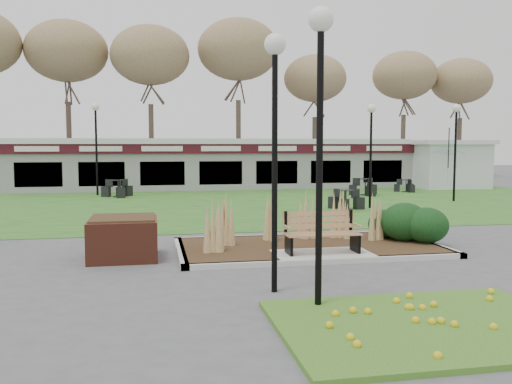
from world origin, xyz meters
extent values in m
plane|color=#515154|center=(0.00, 0.00, 0.00)|extent=(100.00, 100.00, 0.00)
cube|color=#28621F|center=(0.00, 12.00, 0.01)|extent=(34.00, 16.00, 0.02)
cube|color=#37611B|center=(0.00, -4.60, 0.04)|extent=(4.20, 3.00, 0.08)
cube|color=#341F14|center=(0.00, 1.20, 0.06)|extent=(6.22, 3.22, 0.12)
cube|color=#B7B7B2|center=(0.00, -0.41, 0.06)|extent=(6.40, 0.18, 0.12)
cube|color=#B7B7B2|center=(0.00, 2.81, 0.06)|extent=(6.40, 0.18, 0.12)
cube|color=#B7B7B2|center=(-3.11, 1.20, 0.06)|extent=(0.18, 3.40, 0.12)
cube|color=#B7B7B2|center=(3.11, 1.20, 0.06)|extent=(0.18, 3.40, 0.12)
cube|color=#B7B7B2|center=(0.00, 0.15, 0.07)|extent=(2.20, 1.20, 0.13)
cone|color=tan|center=(-1.90, 1.60, 0.70)|extent=(0.36, 0.36, 1.15)
cone|color=tan|center=(-0.90, 2.00, 0.70)|extent=(0.36, 0.36, 1.15)
cone|color=tan|center=(0.20, 2.20, 0.70)|extent=(0.36, 0.36, 1.15)
cone|color=tan|center=(1.10, 2.00, 0.70)|extent=(0.36, 0.36, 1.15)
cone|color=tan|center=(1.90, 1.60, 0.70)|extent=(0.36, 0.36, 1.15)
cone|color=tan|center=(-2.40, 0.80, 0.70)|extent=(0.36, 0.36, 1.15)
ellipsoid|color=black|center=(2.60, 1.40, 0.59)|extent=(1.21, 1.10, 0.99)
ellipsoid|color=black|center=(3.00, 1.00, 0.54)|extent=(1.10, 1.00, 0.90)
ellipsoid|color=black|center=(2.90, 1.90, 0.53)|extent=(1.06, 0.96, 0.86)
ellipsoid|color=black|center=(2.30, 1.90, 0.48)|extent=(0.92, 0.84, 0.76)
cube|color=#9E7647|center=(0.00, 0.15, 0.56)|extent=(1.70, 0.57, 0.04)
cube|color=#9E7647|center=(0.00, 0.46, 0.84)|extent=(1.70, 0.13, 0.44)
cube|color=black|center=(-0.78, 0.15, 0.34)|extent=(0.06, 0.55, 0.42)
cube|color=black|center=(0.78, 0.15, 0.34)|extent=(0.06, 0.55, 0.42)
cube|color=black|center=(-0.78, 0.45, 0.81)|extent=(0.06, 0.06, 0.50)
cube|color=black|center=(0.78, 0.45, 0.81)|extent=(0.06, 0.06, 0.50)
cube|color=#9E7647|center=(-0.82, 0.13, 0.74)|extent=(0.05, 0.50, 0.04)
cube|color=#9E7647|center=(0.82, 0.13, 0.74)|extent=(0.05, 0.50, 0.04)
cube|color=brown|center=(-4.40, 1.00, 0.45)|extent=(1.50, 1.50, 0.90)
cube|color=#341F14|center=(-4.40, 1.00, 0.92)|extent=(1.40, 1.40, 0.06)
cube|color=gray|center=(0.00, 20.00, 1.30)|extent=(24.00, 3.00, 2.60)
cube|color=#420E18|center=(0.00, 18.45, 2.35)|extent=(24.00, 0.18, 0.55)
cube|color=silver|center=(0.00, 20.00, 2.75)|extent=(24.60, 3.40, 0.30)
cube|color=silver|center=(0.00, 18.34, 2.35)|extent=(22.00, 0.02, 0.28)
cube|color=black|center=(0.00, 18.55, 1.00)|extent=(22.00, 0.10, 1.30)
cube|color=silver|center=(13.50, 18.00, 1.30)|extent=(4.00, 3.00, 2.60)
cube|color=silver|center=(13.50, 18.00, 2.70)|extent=(4.40, 3.40, 0.25)
cylinder|color=#47382B|center=(-9.00, 28.00, 2.59)|extent=(0.36, 0.36, 5.17)
ellipsoid|color=olive|center=(-9.00, 28.00, 8.39)|extent=(5.24, 5.24, 3.93)
cylinder|color=#47382B|center=(-3.00, 28.00, 2.59)|extent=(0.36, 0.36, 5.17)
ellipsoid|color=olive|center=(-3.00, 28.00, 8.39)|extent=(5.24, 5.24, 3.93)
cylinder|color=#47382B|center=(3.00, 28.00, 2.59)|extent=(0.36, 0.36, 5.17)
ellipsoid|color=olive|center=(3.00, 28.00, 8.39)|extent=(5.24, 5.24, 3.93)
cylinder|color=#47382B|center=(9.00, 28.00, 2.59)|extent=(0.36, 0.36, 5.17)
ellipsoid|color=olive|center=(9.00, 28.00, 8.39)|extent=(5.24, 5.24, 3.93)
cylinder|color=#47382B|center=(15.00, 28.00, 2.59)|extent=(0.36, 0.36, 5.17)
ellipsoid|color=olive|center=(15.00, 28.00, 8.39)|extent=(5.24, 5.24, 3.93)
cylinder|color=#47382B|center=(21.00, 28.00, 2.59)|extent=(0.36, 0.36, 5.17)
ellipsoid|color=olive|center=(21.00, 28.00, 8.39)|extent=(5.24, 5.24, 3.93)
cylinder|color=black|center=(-1.68, -2.35, 2.04)|extent=(0.10, 0.10, 4.08)
sphere|color=white|center=(-1.68, -2.35, 4.24)|extent=(0.37, 0.37, 0.37)
cylinder|color=black|center=(-1.23, -3.46, 2.13)|extent=(0.11, 0.11, 4.25)
sphere|color=white|center=(-1.23, -3.46, 4.42)|extent=(0.38, 0.38, 0.38)
cylinder|color=black|center=(4.85, 9.04, 1.92)|extent=(0.10, 0.10, 3.84)
sphere|color=white|center=(4.85, 9.04, 4.00)|extent=(0.35, 0.35, 0.35)
cylinder|color=black|center=(9.62, 10.81, 2.01)|extent=(0.10, 0.10, 4.02)
sphere|color=white|center=(9.62, 10.81, 4.18)|extent=(0.36, 0.36, 0.36)
cylinder|color=black|center=(-6.48, 16.86, 2.14)|extent=(0.11, 0.11, 4.27)
sphere|color=white|center=(-6.48, 16.86, 4.44)|extent=(0.38, 0.38, 0.38)
cylinder|color=black|center=(-5.41, 15.78, 0.04)|extent=(0.48, 0.48, 0.03)
cylinder|color=black|center=(-5.41, 15.78, 0.43)|extent=(0.06, 0.06, 0.79)
cylinder|color=black|center=(-5.41, 15.78, 0.83)|extent=(0.66, 0.66, 0.03)
cube|color=black|center=(-4.97, 16.21, 0.27)|extent=(0.53, 0.53, 0.51)
cube|color=black|center=(-5.99, 15.94, 0.27)|extent=(0.46, 0.46, 0.51)
cube|color=black|center=(-5.25, 15.20, 0.27)|extent=(0.46, 0.46, 0.51)
cylinder|color=black|center=(3.71, 8.71, 0.04)|extent=(0.45, 0.45, 0.03)
cylinder|color=black|center=(3.71, 8.71, 0.40)|extent=(0.05, 0.05, 0.74)
cylinder|color=black|center=(3.71, 8.71, 0.78)|extent=(0.62, 0.62, 0.03)
cube|color=black|center=(4.27, 8.75, 0.26)|extent=(0.38, 0.38, 0.47)
cube|color=black|center=(3.39, 9.17, 0.26)|extent=(0.49, 0.49, 0.47)
cube|color=black|center=(3.47, 8.20, 0.26)|extent=(0.47, 0.47, 0.47)
cylinder|color=black|center=(9.75, 15.79, 0.03)|extent=(0.38, 0.38, 0.03)
cylinder|color=black|center=(9.75, 15.79, 0.34)|extent=(0.04, 0.04, 0.63)
cylinder|color=black|center=(9.75, 15.79, 0.67)|extent=(0.52, 0.52, 0.02)
cube|color=black|center=(10.14, 16.08, 0.22)|extent=(0.42, 0.42, 0.40)
cube|color=black|center=(9.31, 15.98, 0.22)|extent=(0.39, 0.39, 0.40)
cube|color=black|center=(9.81, 15.31, 0.22)|extent=(0.33, 0.33, 0.40)
cylinder|color=black|center=(6.80, 14.31, 0.04)|extent=(0.49, 0.49, 0.03)
cylinder|color=black|center=(6.80, 14.31, 0.43)|extent=(0.06, 0.06, 0.80)
cylinder|color=black|center=(6.80, 14.31, 0.84)|extent=(0.67, 0.67, 0.03)
cube|color=black|center=(7.31, 14.65, 0.28)|extent=(0.52, 0.52, 0.51)
cube|color=black|center=(6.25, 14.57, 0.28)|extent=(0.50, 0.50, 0.51)
cube|color=black|center=(6.85, 13.70, 0.28)|extent=(0.40, 0.40, 0.51)
cylinder|color=black|center=(12.18, 15.74, 1.10)|extent=(0.06, 0.06, 2.20)
imported|color=#345EB6|center=(12.18, 15.74, 1.51)|extent=(1.92, 1.96, 1.74)
imported|color=black|center=(-8.38, 24.92, 0.68)|extent=(4.37, 2.30, 1.37)
camera|label=1|loc=(-3.73, -11.38, 2.56)|focal=38.00mm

